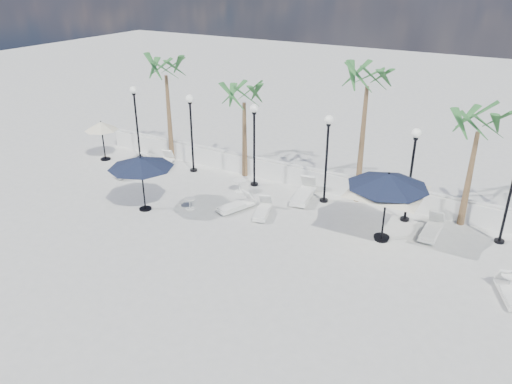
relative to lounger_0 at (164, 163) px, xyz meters
The scene contains 25 objects.
ground 10.67m from the lounger_0, 35.66° to the right, with size 100.00×100.00×0.00m, color #A8A8A3.
balustrade 8.76m from the lounger_0, ahead, with size 26.00×0.30×1.01m.
lamppost_0 2.94m from the lounger_0, behind, with size 0.36×0.36×3.84m.
lamppost_1 2.84m from the lounger_0, ahead, with size 0.36×0.36×3.84m.
lamppost_2 5.65m from the lounger_0, ahead, with size 0.36×0.36×3.84m.
lamppost_3 8.96m from the lounger_0, ahead, with size 0.36×0.36×3.84m.
lamppost_4 12.38m from the lounger_0, ahead, with size 0.36×0.36×3.84m.
palm_0 4.47m from the lounger_0, 107.18° to the left, with size 2.60×2.60×5.50m.
palm_1 5.57m from the lounger_0, 14.57° to the left, with size 2.60×2.60×4.70m.
palm_2 11.07m from the lounger_0, ahead, with size 2.60×2.60×6.10m.
palm_3 14.69m from the lounger_0, ahead, with size 2.60×2.60×4.90m.
lounger_0 is the anchor object (origin of this frame).
lounger_1 1.58m from the lounger_0, 111.65° to the right, with size 1.19×2.25×0.80m.
lounger_2 7.81m from the lounger_0, ahead, with size 1.02×2.17×0.78m.
lounger_3 7.33m from the lounger_0, 17.39° to the right, with size 1.00×1.71×0.61m.
lounger_4 6.27m from the lounger_0, 21.80° to the right, with size 1.12×1.78×0.64m.
lounger_5 13.36m from the lounger_0, ahead, with size 0.60×1.81×0.68m.
lounger_6 16.65m from the lounger_0, 11.29° to the right, with size 1.09×1.71×0.61m.
side_table_0 5.19m from the lounger_0, 38.30° to the right, with size 0.49×0.49×0.48m.
side_table_1 5.02m from the lounger_0, ahead, with size 0.59×0.59×0.57m.
side_table_2 16.49m from the lounger_0, ahead, with size 0.57×0.57×0.55m.
parasol_navy_left 5.22m from the lounger_0, 59.43° to the right, with size 2.68×2.68×2.36m.
parasol_navy_mid 12.09m from the lounger_0, ahead, with size 2.97×2.97×2.66m.
parasol_cream_sq_a 12.14m from the lounger_0, ahead, with size 5.11×5.11×2.51m.
parasol_cream_small 3.77m from the lounger_0, 167.46° to the right, with size 1.71×1.71×2.10m.
Camera 1 is at (7.24, -11.87, 9.36)m, focal length 35.00 mm.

